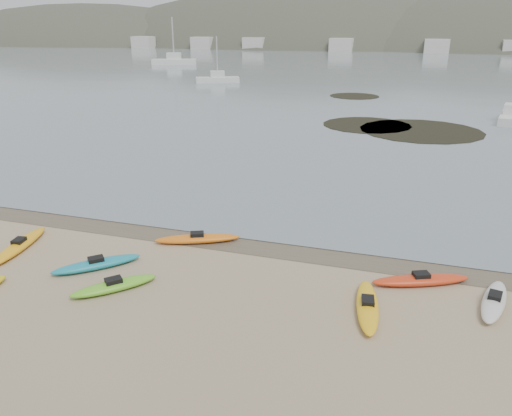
% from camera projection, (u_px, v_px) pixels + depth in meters
% --- Properties ---
extents(ground, '(600.00, 600.00, 0.00)m').
position_uv_depth(ground, '(256.00, 241.00, 21.30)').
color(ground, tan).
rests_on(ground, ground).
extents(wet_sand, '(60.00, 60.00, 0.00)m').
position_uv_depth(wet_sand, '(254.00, 244.00, 21.03)').
color(wet_sand, brown).
rests_on(wet_sand, ground).
extents(water, '(1200.00, 1200.00, 0.00)m').
position_uv_depth(water, '(412.00, 38.00, 289.13)').
color(water, slate).
rests_on(water, ground).
extents(kayaks, '(19.43, 9.28, 0.34)m').
position_uv_depth(kayaks, '(201.00, 273.00, 18.19)').
color(kayaks, yellow).
rests_on(kayaks, ground).
extents(kelp_mats, '(16.31, 27.82, 0.04)m').
position_uv_depth(kelp_mats, '(389.00, 121.00, 46.93)').
color(kelp_mats, black).
rests_on(kelp_mats, water).
extents(moored_boats, '(97.41, 86.76, 1.33)m').
position_uv_depth(moored_boats, '(371.00, 69.00, 92.84)').
color(moored_boats, silver).
rests_on(moored_boats, ground).
extents(far_hills, '(550.00, 135.00, 80.00)m').
position_uv_depth(far_hills, '(509.00, 91.00, 188.90)').
color(far_hills, '#384235').
rests_on(far_hills, ground).
extents(far_town, '(199.00, 5.00, 4.00)m').
position_uv_depth(far_town, '(422.00, 46.00, 148.35)').
color(far_town, beige).
rests_on(far_town, ground).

